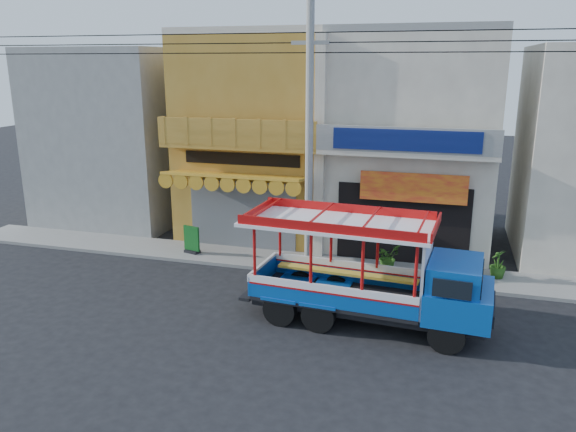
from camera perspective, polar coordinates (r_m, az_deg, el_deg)
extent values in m
plane|color=black|center=(16.33, 2.63, -10.10)|extent=(90.00, 90.00, 0.00)
cube|color=slate|center=(19.92, 5.33, -5.15)|extent=(30.00, 2.00, 0.12)
cube|color=#A97525|center=(23.73, -2.18, 8.05)|extent=(6.00, 6.00, 8.00)
cube|color=#595B5E|center=(21.44, -4.62, 0.13)|extent=(4.20, 0.10, 2.60)
cube|color=orange|center=(20.40, -5.44, 4.09)|extent=(5.20, 1.50, 0.31)
cube|color=#A97525|center=(20.60, -5.11, 7.03)|extent=(6.00, 0.70, 0.18)
cube|color=#A97525|center=(20.25, -5.45, 8.44)|extent=(6.00, 0.12, 0.95)
cube|color=black|center=(20.97, -4.76, 5.80)|extent=(4.50, 0.04, 0.45)
cube|color=#BFB29C|center=(23.57, -2.28, 18.04)|extent=(6.00, 6.00, 0.24)
cube|color=#BFB29C|center=(22.60, 12.56, 7.33)|extent=(6.00, 6.00, 8.00)
cube|color=black|center=(20.16, 11.56, -0.84)|extent=(4.60, 0.12, 2.80)
cube|color=orange|center=(19.53, 12.58, 2.82)|extent=(3.60, 0.05, 1.00)
cube|color=#BFB29C|center=(19.29, 11.88, 6.19)|extent=(6.00, 0.70, 0.18)
cube|color=gray|center=(18.92, 11.89, 7.55)|extent=(6.00, 0.12, 0.85)
cube|color=navy|center=(18.85, 11.87, 7.52)|extent=(4.80, 0.06, 0.70)
cube|color=gray|center=(22.43, 13.19, 17.80)|extent=(6.00, 6.00, 0.24)
cube|color=#BFB29C|center=(19.93, 3.24, 6.63)|extent=(0.35, 0.30, 8.00)
cube|color=gray|center=(26.77, -16.69, 7.83)|extent=(6.00, 6.00, 7.60)
cylinder|color=gray|center=(18.36, 2.17, 7.48)|extent=(0.26, 0.26, 9.00)
cube|color=gray|center=(18.20, 2.27, 17.19)|extent=(1.20, 0.12, 0.12)
cylinder|color=black|center=(17.98, 5.49, 16.20)|extent=(28.00, 0.04, 0.04)
cylinder|color=black|center=(17.99, 5.51, 17.16)|extent=(28.00, 0.04, 0.04)
cylinder|color=black|center=(18.00, 5.54, 18.11)|extent=(28.00, 0.04, 0.04)
cylinder|color=black|center=(14.76, 15.80, -11.62)|extent=(0.94, 0.32, 0.92)
cylinder|color=black|center=(16.35, 16.33, -8.93)|extent=(0.94, 0.32, 0.92)
cylinder|color=black|center=(15.28, 3.10, -10.07)|extent=(0.94, 0.32, 0.92)
cylinder|color=black|center=(16.82, 4.89, -7.63)|extent=(0.94, 0.32, 0.92)
cylinder|color=black|center=(15.60, -0.84, -9.48)|extent=(0.94, 0.32, 0.92)
cylinder|color=black|center=(17.12, 1.28, -7.16)|extent=(0.94, 0.32, 0.92)
cube|color=black|center=(15.77, 7.97, -8.99)|extent=(6.30, 1.97, 0.26)
cube|color=#1151B7|center=(15.30, 16.94, -8.24)|extent=(1.81, 2.15, 0.83)
cube|color=#1151B7|center=(15.04, 16.63, -5.60)|extent=(1.42, 1.96, 0.69)
cube|color=black|center=(15.04, 19.09, -6.00)|extent=(0.17, 1.63, 0.51)
cube|color=black|center=(15.85, 5.28, -8.04)|extent=(4.71, 2.36, 0.11)
cube|color=#1151B7|center=(14.85, 4.31, -8.32)|extent=(4.57, 0.40, 0.55)
cube|color=white|center=(14.75, 4.33, -7.43)|extent=(4.57, 0.41, 0.20)
cube|color=#1151B7|center=(16.61, 6.19, -5.74)|extent=(4.57, 0.40, 0.55)
cube|color=white|center=(16.52, 6.21, -4.93)|extent=(4.57, 0.41, 0.20)
cylinder|color=#B60F0E|center=(15.17, -3.43, -3.65)|extent=(0.09, 0.09, 1.48)
cylinder|color=#B60F0E|center=(16.86, -0.82, -1.66)|extent=(0.09, 0.09, 1.48)
cube|color=white|center=(15.09, 13.89, -5.42)|extent=(0.21, 1.87, 2.08)
cube|color=white|center=(15.17, 5.13, -0.77)|extent=(5.28, 2.63, 0.09)
cube|color=#B60F0E|center=(15.12, 5.14, -0.16)|extent=(5.09, 2.52, 0.24)
cube|color=black|center=(21.36, -9.70, -3.56)|extent=(0.62, 0.44, 0.10)
cube|color=#0D4B16|center=(21.20, -9.77, -2.24)|extent=(0.67, 0.24, 0.93)
imported|color=#275017|center=(19.53, 10.08, -4.11)|extent=(1.05, 1.09, 0.93)
imported|color=#275017|center=(19.25, 17.28, -4.92)|extent=(0.62, 0.64, 0.91)
imported|color=#275017|center=(19.79, 20.55, -4.58)|extent=(0.64, 0.64, 0.96)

